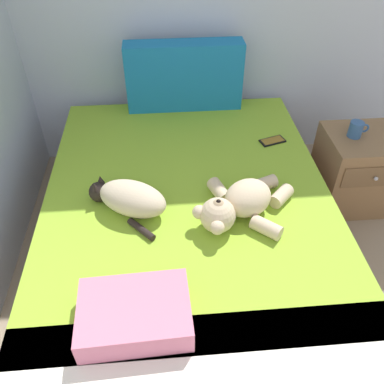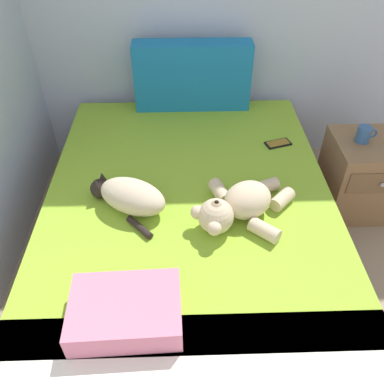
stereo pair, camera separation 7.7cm
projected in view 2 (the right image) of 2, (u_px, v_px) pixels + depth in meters
name	position (u px, v px, depth m)	size (l,w,h in m)	color
bed	(189.00, 228.00, 2.16)	(1.50, 2.00, 0.48)	olive
patterned_cushion	(192.00, 76.00, 2.54)	(0.74, 0.15, 0.43)	#1972AD
cat	(129.00, 196.00, 1.89)	(0.41, 0.38, 0.15)	#C6B293
teddy_bear	(239.00, 205.00, 1.84)	(0.52, 0.43, 0.17)	beige
cell_phone	(278.00, 143.00, 2.34)	(0.16, 0.11, 0.01)	black
throw_pillow	(126.00, 311.00, 1.45)	(0.40, 0.28, 0.11)	#D1728C
nightstand	(363.00, 176.00, 2.48)	(0.45, 0.43, 0.50)	olive
mug	(364.00, 134.00, 2.29)	(0.12, 0.08, 0.09)	#33598C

